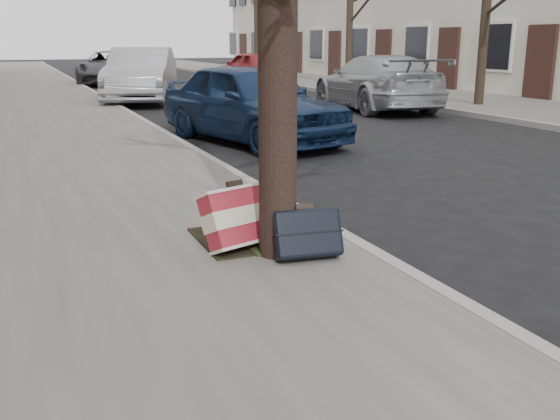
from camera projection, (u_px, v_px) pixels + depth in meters
name	position (u px, v px, depth m)	size (l,w,h in m)	color
ground	(550.00, 266.00, 4.79)	(120.00, 120.00, 0.00)	black
near_sidewalk	(11.00, 103.00, 16.69)	(5.00, 70.00, 0.12)	slate
far_sidewalk	(380.00, 90.00, 21.04)	(4.00, 70.00, 0.12)	slate
dirt_patch	(252.00, 237.00, 5.06)	(0.85, 0.85, 0.01)	black
suitcase_red	(243.00, 217.00, 4.78)	(0.63, 0.17, 0.45)	maroon
suitcase_navy	(307.00, 233.00, 4.54)	(0.50, 0.16, 0.36)	black
car_near_front	(252.00, 102.00, 10.45)	(1.59, 3.94, 1.34)	#122547
car_near_mid	(142.00, 75.00, 17.32)	(1.59, 4.55, 1.50)	#B8BAC2
car_near_back	(110.00, 68.00, 24.63)	(2.13, 4.62, 1.29)	#3B3A40
car_far_front	(376.00, 82.00, 15.47)	(1.88, 4.63, 1.34)	#97999E
car_far_back	(251.00, 68.00, 23.56)	(1.56, 3.88, 1.32)	maroon
tree_far_b	(350.00, 3.00, 21.08)	(0.23, 0.23, 5.58)	black
tree_far_c	(256.00, 14.00, 28.95)	(0.24, 0.24, 5.55)	black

